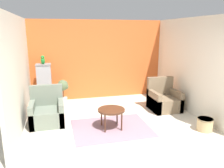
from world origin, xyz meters
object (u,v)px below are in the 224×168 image
(birdcage, at_px, (45,86))
(potted_plant, at_px, (63,89))
(armchair_left, at_px, (47,112))
(wicker_basket, at_px, (205,124))
(parrot, at_px, (43,60))
(coffee_table, at_px, (111,111))
(armchair_right, at_px, (164,100))

(birdcage, bearing_deg, potted_plant, 3.34)
(armchair_left, height_order, wicker_basket, armchair_left)
(armchair_left, distance_m, wicker_basket, 3.84)
(parrot, bearing_deg, coffee_table, -52.94)
(potted_plant, bearing_deg, armchair_right, -23.26)
(armchair_right, xyz_separation_m, parrot, (-3.42, 1.21, 1.15))
(coffee_table, bearing_deg, wicker_basket, -17.52)
(armchair_right, relative_size, wicker_basket, 2.51)
(coffee_table, xyz_separation_m, wicker_basket, (2.10, -0.66, -0.28))
(wicker_basket, bearing_deg, coffee_table, 162.48)
(coffee_table, bearing_deg, potted_plant, 116.19)
(birdcage, bearing_deg, coffee_table, -52.91)
(armchair_left, xyz_separation_m, potted_plant, (0.45, 1.44, 0.22))
(coffee_table, distance_m, parrot, 2.81)
(birdcage, xyz_separation_m, parrot, (-0.00, 0.00, 0.80))
(armchair_right, bearing_deg, birdcage, 160.57)
(armchair_left, distance_m, birdcage, 1.45)
(potted_plant, bearing_deg, armchair_left, -107.23)
(armchair_right, height_order, wicker_basket, armchair_right)
(birdcage, relative_size, wicker_basket, 3.54)
(potted_plant, bearing_deg, coffee_table, -63.81)
(birdcage, bearing_deg, armchair_right, -19.43)
(coffee_table, relative_size, potted_plant, 0.81)
(coffee_table, xyz_separation_m, parrot, (-1.59, 2.10, 1.00))
(armchair_left, relative_size, parrot, 3.51)
(parrot, xyz_separation_m, potted_plant, (0.54, 0.03, -0.93))
(armchair_left, bearing_deg, birdcage, 93.78)
(coffee_table, height_order, birdcage, birdcage)
(coffee_table, height_order, armchair_right, armchair_right)
(armchair_left, height_order, armchair_right, same)
(armchair_left, bearing_deg, parrot, 93.78)
(armchair_left, bearing_deg, armchair_right, 3.44)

